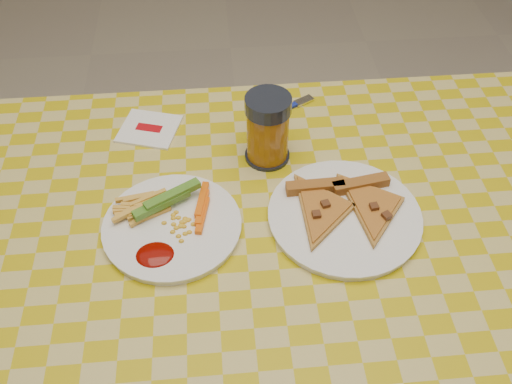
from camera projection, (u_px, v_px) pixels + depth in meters
table at (274, 261)px, 1.05m from camera, size 1.28×0.88×0.76m
plate_left at (172, 227)px, 1.00m from camera, size 0.27×0.27×0.01m
plate_right at (344, 217)px, 1.02m from camera, size 0.28×0.28×0.01m
fries_veggies at (167, 214)px, 1.00m from camera, size 0.19×0.18×0.04m
pizza_slices at (345, 205)px, 1.02m from camera, size 0.24×0.23×0.02m
drink_glass at (268, 129)px, 1.08m from camera, size 0.09×0.09×0.14m
napkin at (149, 129)px, 1.19m from camera, size 0.14×0.14×0.01m
fork at (286, 108)px, 1.23m from camera, size 0.13×0.08×0.01m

